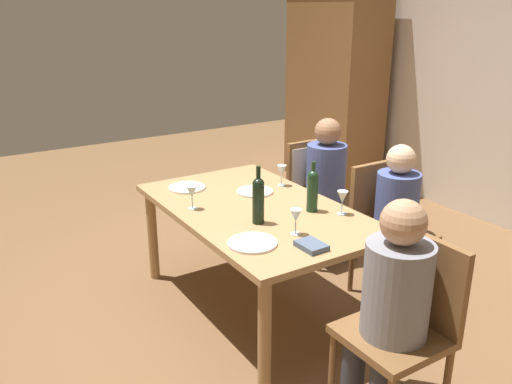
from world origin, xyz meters
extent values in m
plane|color=brown|center=(0.00, 0.00, 0.00)|extent=(10.00, 10.00, 0.00)
cube|color=brown|center=(-1.92, 2.24, 1.05)|extent=(1.10, 0.56, 2.10)
cube|color=#A87F51|center=(0.00, 0.00, 0.70)|extent=(1.64, 0.98, 0.04)
cylinder|color=#A87F51|center=(-0.75, -0.42, 0.34)|extent=(0.07, 0.07, 0.68)
cylinder|color=#A87F51|center=(0.75, -0.42, 0.34)|extent=(0.07, 0.07, 0.68)
cylinder|color=#A87F51|center=(-0.75, 0.42, 0.34)|extent=(0.07, 0.07, 0.68)
cylinder|color=#A87F51|center=(0.75, 0.42, 0.34)|extent=(0.07, 0.07, 0.68)
cylinder|color=brown|center=(-0.18, 1.06, 0.22)|extent=(0.04, 0.04, 0.44)
cylinder|color=brown|center=(-0.18, 0.68, 0.22)|extent=(0.04, 0.04, 0.44)
cylinder|color=brown|center=(-0.56, 1.06, 0.22)|extent=(0.04, 0.04, 0.44)
cylinder|color=brown|center=(-0.56, 0.68, 0.22)|extent=(0.04, 0.04, 0.44)
cube|color=brown|center=(-0.37, 0.87, 0.46)|extent=(0.44, 0.44, 0.04)
cube|color=brown|center=(-0.57, 0.87, 0.70)|extent=(0.04, 0.44, 0.44)
cube|color=beige|center=(-0.57, 0.87, 0.72)|extent=(0.07, 0.40, 0.31)
cylinder|color=brown|center=(1.01, -0.19, 0.22)|extent=(0.04, 0.04, 0.44)
cylinder|color=brown|center=(1.01, 0.19, 0.22)|extent=(0.04, 0.04, 0.44)
cube|color=brown|center=(1.20, 0.00, 0.46)|extent=(0.44, 0.44, 0.04)
cube|color=brown|center=(1.20, 0.20, 0.70)|extent=(0.44, 0.04, 0.44)
cylinder|color=brown|center=(0.56, 1.06, 0.22)|extent=(0.04, 0.04, 0.44)
cylinder|color=brown|center=(0.56, 0.68, 0.22)|extent=(0.04, 0.04, 0.44)
cylinder|color=brown|center=(0.18, 1.06, 0.22)|extent=(0.04, 0.04, 0.44)
cylinder|color=brown|center=(0.18, 0.68, 0.22)|extent=(0.04, 0.04, 0.44)
cube|color=brown|center=(0.37, 0.87, 0.46)|extent=(0.44, 0.44, 0.04)
cube|color=brown|center=(0.17, 0.87, 0.70)|extent=(0.04, 0.44, 0.44)
cylinder|color=#33333D|center=(-0.23, 0.96, 0.23)|extent=(0.11, 0.11, 0.46)
cylinder|color=#33333D|center=(-0.23, 0.78, 0.23)|extent=(0.11, 0.11, 0.46)
cylinder|color=#475699|center=(-0.37, 0.87, 0.69)|extent=(0.30, 0.30, 0.47)
sphere|color=#996B4C|center=(-0.37, 0.87, 1.03)|extent=(0.20, 0.20, 0.20)
cylinder|color=#33333D|center=(1.11, -0.14, 0.23)|extent=(0.11, 0.11, 0.46)
cylinder|color=gray|center=(1.20, 0.00, 0.70)|extent=(0.31, 0.31, 0.48)
sphere|color=tan|center=(1.20, 0.00, 1.04)|extent=(0.21, 0.21, 0.21)
cylinder|color=#33333D|center=(0.50, 0.96, 0.23)|extent=(0.10, 0.10, 0.46)
cylinder|color=#33333D|center=(0.50, 0.79, 0.23)|extent=(0.10, 0.10, 0.46)
cylinder|color=#475699|center=(0.37, 0.87, 0.68)|extent=(0.28, 0.28, 0.44)
sphere|color=beige|center=(0.37, 0.87, 0.99)|extent=(0.19, 0.19, 0.19)
cylinder|color=black|center=(0.23, -0.13, 0.83)|extent=(0.07, 0.07, 0.23)
sphere|color=black|center=(0.23, -0.13, 0.96)|extent=(0.07, 0.07, 0.07)
cylinder|color=black|center=(0.23, -0.13, 1.02)|extent=(0.03, 0.03, 0.10)
cylinder|color=#19381E|center=(0.24, 0.26, 0.83)|extent=(0.07, 0.07, 0.22)
sphere|color=#19381E|center=(0.24, 0.26, 0.95)|extent=(0.07, 0.07, 0.07)
cylinder|color=#19381E|center=(0.24, 0.26, 1.00)|extent=(0.03, 0.03, 0.08)
cylinder|color=silver|center=(-0.26, 0.38, 0.72)|extent=(0.06, 0.06, 0.00)
cylinder|color=silver|center=(-0.26, 0.38, 0.76)|extent=(0.01, 0.01, 0.07)
cone|color=silver|center=(-0.26, 0.38, 0.83)|extent=(0.07, 0.07, 0.07)
cylinder|color=silver|center=(-0.18, -0.35, 0.72)|extent=(0.06, 0.06, 0.00)
cylinder|color=silver|center=(-0.18, -0.35, 0.76)|extent=(0.01, 0.01, 0.07)
cone|color=silver|center=(-0.18, -0.35, 0.83)|extent=(0.07, 0.07, 0.07)
cylinder|color=silver|center=(0.48, -0.04, 0.72)|extent=(0.06, 0.06, 0.00)
cylinder|color=silver|center=(0.48, -0.04, 0.76)|extent=(0.01, 0.01, 0.07)
cone|color=silver|center=(0.48, -0.04, 0.83)|extent=(0.07, 0.07, 0.07)
cylinder|color=silver|center=(0.38, 0.38, 0.72)|extent=(0.06, 0.06, 0.00)
cylinder|color=silver|center=(0.38, 0.38, 0.76)|extent=(0.01, 0.01, 0.07)
cone|color=silver|center=(0.38, 0.38, 0.83)|extent=(0.07, 0.07, 0.07)
cylinder|color=white|center=(-0.24, 0.14, 0.73)|extent=(0.25, 0.25, 0.01)
cylinder|color=white|center=(-0.56, -0.22, 0.73)|extent=(0.26, 0.26, 0.01)
cylinder|color=white|center=(0.46, -0.31, 0.73)|extent=(0.27, 0.27, 0.01)
cube|color=#4C5B75|center=(0.67, -0.08, 0.74)|extent=(0.16, 0.12, 0.03)
cube|color=brown|center=(0.72, 0.87, 0.11)|extent=(0.18, 0.30, 0.22)
camera|label=1|loc=(2.66, -1.67, 1.93)|focal=37.33mm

